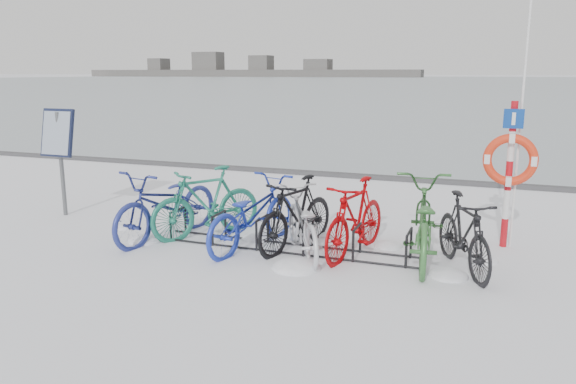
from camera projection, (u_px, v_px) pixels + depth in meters
The scene contains 16 objects.
ground at pixel (285, 249), 8.28m from camera, with size 900.00×900.00×0.00m, color white.
ice_sheet at pixel (487, 81), 150.50m from camera, with size 400.00×298.00×0.02m, color #A4AFB9.
quay_edge at pixel (369, 177), 13.69m from camera, with size 400.00×0.25×0.10m, color #3F3F42.
bike_rack at pixel (285, 237), 8.25m from camera, with size 4.00×0.48×0.46m.
info_board at pixel (58, 139), 9.95m from camera, with size 0.65×0.25×1.93m.
lifebuoy_station at pixel (511, 160), 8.07m from camera, with size 0.76×0.22×3.92m.
shoreline at pixel (240, 71), 287.45m from camera, with size 180.00×12.00×9.50m.
bike_0 at pixel (168, 202), 8.76m from camera, with size 0.77×2.20×1.16m, color navy.
bike_1 at pixel (206, 200), 8.87m from camera, with size 0.54×1.90×1.14m, color #1F745D.
bike_2 at pixel (252, 212), 8.28m from camera, with size 0.71×2.05×1.07m, color #1E33AA.
bike_3 at pixel (296, 212), 8.25m from camera, with size 0.51×1.82×1.09m, color black.
bike_4 at pixel (302, 221), 7.97m from camera, with size 0.65×1.86×0.97m, color #B9BBC1.
bike_5 at pixel (356, 216), 7.96m from camera, with size 0.53×1.86×1.12m, color #A60307.
bike_6 at pixel (422, 219), 7.71m from camera, with size 0.77×2.22×1.17m, color #356D33.
bike_7 at pixel (464, 231), 7.32m from camera, with size 0.49×1.73×1.04m, color black.
snow_drifts at pixel (300, 254), 8.04m from camera, with size 6.03×2.10×0.23m.
Camera 1 is at (2.78, -7.42, 2.56)m, focal length 35.00 mm.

